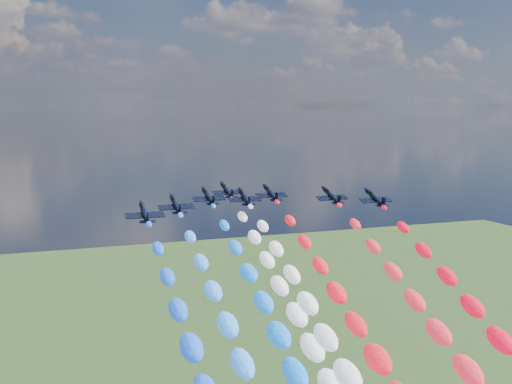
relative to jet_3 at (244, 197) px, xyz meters
name	(u,v)px	position (x,y,z in m)	size (l,w,h in m)	color
jet_0	(145,213)	(-29.87, -16.77, 0.00)	(8.75, 11.73, 2.58)	black
jet_1	(176,205)	(-20.30, -7.07, 0.00)	(8.75, 11.73, 2.58)	black
jet_2	(208,197)	(-8.64, 4.32, 0.00)	(8.75, 11.73, 2.58)	black
jet_3	(244,197)	(0.00, 0.00, 0.00)	(8.75, 11.73, 2.58)	black
jet_4	(227,191)	(0.01, 14.96, 0.00)	(8.75, 11.73, 2.58)	black
trail_4	(322,378)	(0.01, -47.55, -31.15)	(6.32, 122.05, 65.07)	white
jet_5	(271,193)	(9.52, 5.12, 0.00)	(8.75, 11.73, 2.58)	black
jet_6	(331,196)	(22.73, -5.74, 0.00)	(8.75, 11.73, 2.58)	black
jet_7	(375,198)	(31.48, -13.58, 0.00)	(8.75, 11.73, 2.58)	black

